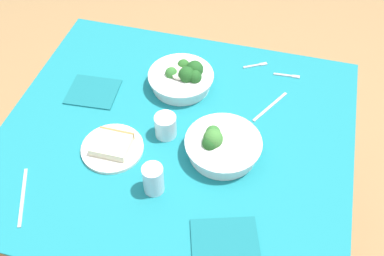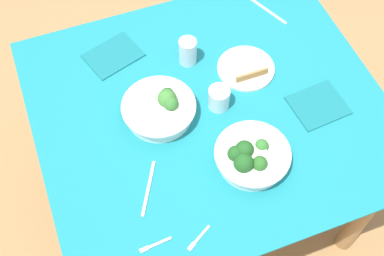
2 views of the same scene
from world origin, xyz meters
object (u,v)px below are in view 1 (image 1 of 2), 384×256
water_glass_side (165,126)px  table_knife_left (23,197)px  napkin_folded_lower (225,241)px  table_knife_right (270,107)px  fork_by_near_bowl (256,65)px  bread_side_plate (112,146)px  napkin_folded_upper (93,92)px  broccoli_bowl_near (183,78)px  broccoli_bowl_far (222,146)px  fork_by_far_bowl (288,76)px  water_glass_center (154,179)px

water_glass_side → table_knife_left: (0.35, 0.35, -0.04)m
table_knife_left → napkin_folded_lower: bearing=68.1°
table_knife_right → fork_by_near_bowl: bearing=-128.9°
bread_side_plate → table_knife_left: bearing=51.5°
napkin_folded_upper → table_knife_left: bearing=86.8°
table_knife_left → broccoli_bowl_near: bearing=127.4°
table_knife_right → napkin_folded_lower: size_ratio=1.00×
water_glass_side → broccoli_bowl_near: bearing=-87.8°
bread_side_plate → water_glass_side: 0.19m
napkin_folded_upper → napkin_folded_lower: 0.76m
water_glass_side → napkin_folded_lower: (-0.28, 0.34, -0.04)m
fork_by_near_bowl → napkin_folded_lower: bearing=-116.8°
broccoli_bowl_far → broccoli_bowl_near: broccoli_bowl_far is taller
broccoli_bowl_far → fork_by_far_bowl: 0.46m
broccoli_bowl_far → water_glass_side: bearing=-8.5°
broccoli_bowl_far → water_glass_center: (0.17, 0.19, 0.02)m
broccoli_bowl_near → napkin_folded_lower: 0.65m
napkin_folded_upper → napkin_folded_lower: bearing=142.2°
bread_side_plate → fork_by_near_bowl: bearing=-126.1°
water_glass_side → napkin_folded_upper: bearing=-21.4°
fork_by_near_bowl → table_knife_left: (0.59, 0.78, -0.00)m
broccoli_bowl_far → table_knife_left: (0.55, 0.32, -0.03)m
broccoli_bowl_near → napkin_folded_lower: bearing=116.2°
table_knife_right → napkin_folded_lower: (0.05, 0.56, 0.00)m
water_glass_side → napkin_folded_upper: 0.35m
table_knife_right → napkin_folded_upper: (0.64, 0.09, 0.00)m
water_glass_side → fork_by_near_bowl: bearing=-119.2°
bread_side_plate → napkin_folded_upper: bread_side_plate is taller
bread_side_plate → napkin_folded_upper: bearing=-53.9°
table_knife_right → napkin_folded_lower: bearing=24.3°
broccoli_bowl_near → water_glass_center: 0.47m
water_glass_center → table_knife_left: water_glass_center is taller
broccoli_bowl_far → bread_side_plate: 0.36m
broccoli_bowl_far → broccoli_bowl_near: (0.21, -0.28, 0.00)m
broccoli_bowl_far → table_knife_left: broccoli_bowl_far is taller
water_glass_side → napkin_folded_lower: 0.44m
water_glass_side → napkin_folded_upper: (0.32, -0.13, -0.04)m
fork_by_near_bowl → napkin_folded_upper: bearing=178.7°
table_knife_right → broccoli_bowl_near: bearing=-65.7°
broccoli_bowl_near → bread_side_plate: (0.14, 0.35, -0.02)m
water_glass_center → napkin_folded_lower: bearing=154.4°
napkin_folded_lower → fork_by_far_bowl: bearing=-96.8°
table_knife_left → napkin_folded_lower: napkin_folded_lower is taller
fork_by_far_bowl → table_knife_left: 1.04m
water_glass_center → napkin_folded_lower: (-0.25, 0.12, -0.05)m
fork_by_near_bowl → table_knife_left: bearing=-156.6°
water_glass_center → napkin_folded_upper: size_ratio=0.58×
table_knife_left → napkin_folded_upper: (-0.03, -0.48, 0.00)m
fork_by_near_bowl → napkin_folded_upper: (0.56, 0.30, 0.00)m
water_glass_side → napkin_folded_lower: size_ratio=0.43×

